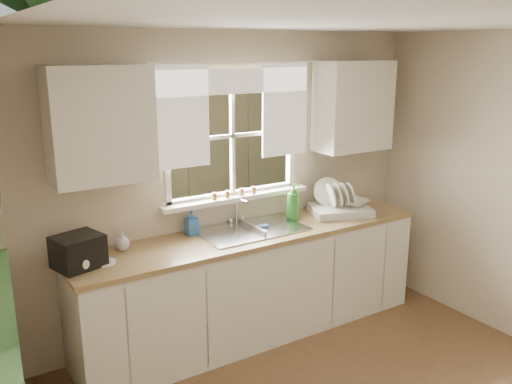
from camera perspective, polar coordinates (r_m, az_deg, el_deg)
room_walls at (r=3.07m, az=17.52°, el=-7.23°), size 3.62×4.02×2.50m
ceiling at (r=2.90m, az=18.53°, el=17.03°), size 3.60×4.00×0.02m
window at (r=4.54m, az=-2.37°, el=3.84°), size 1.38×0.16×1.06m
curtains at (r=4.43m, az=-2.10°, el=9.43°), size 1.50×0.03×0.81m
base_cabinets at (r=4.60m, az=-0.20°, el=-9.78°), size 3.00×0.62×0.87m
countertop at (r=4.43m, az=-0.21°, el=-4.42°), size 3.04×0.65×0.04m
upper_cabinet_left at (r=3.87m, az=-16.10°, el=6.82°), size 0.70×0.33×0.80m
upper_cabinet_right at (r=5.02m, az=10.21°, el=8.89°), size 0.70×0.33×0.80m
wall_outlet at (r=5.10m, az=6.36°, el=0.33°), size 0.08×0.01×0.12m
sill_jars at (r=4.54m, az=-2.27°, el=-0.11°), size 0.42×0.04×0.06m
sink at (r=4.47m, az=-0.42°, el=-4.94°), size 0.88×0.52×0.40m
dish_rack at (r=4.93m, az=8.79°, el=-1.54°), size 0.62×0.54×0.32m
bowl at (r=4.97m, az=10.46°, el=-1.09°), size 0.26×0.26×0.06m
soap_bottle_a at (r=4.69m, az=3.95°, el=-1.01°), size 0.15×0.15×0.32m
soap_bottle_b at (r=4.35m, az=-6.80°, el=-3.20°), size 0.10×0.10×0.20m
soap_bottle_c at (r=4.13m, az=-13.95°, el=-4.99°), size 0.14×0.14×0.14m
saucer at (r=3.94m, az=-15.80°, el=-7.13°), size 0.17×0.17×0.01m
cup at (r=3.83m, az=-17.82°, el=-7.27°), size 0.15×0.15×0.09m
black_appliance at (r=3.89m, az=-18.22°, el=-5.95°), size 0.36×0.33×0.22m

